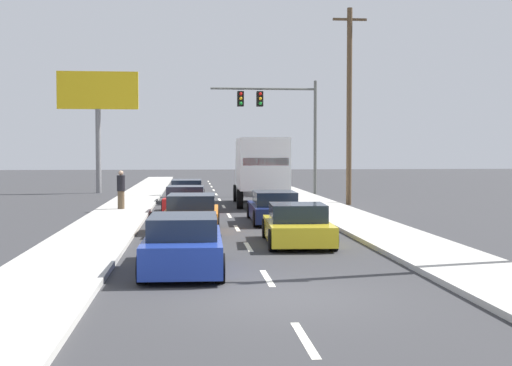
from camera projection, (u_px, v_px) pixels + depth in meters
ground_plane at (221, 202)px, 38.21m from camera, size 140.00×140.00×0.00m
sidewalk_right at (323, 207)px, 33.70m from camera, size 2.56×80.00×0.14m
sidewalk_left at (125, 209)px, 32.77m from camera, size 2.56×80.00×0.14m
lane_markings at (224, 206)px, 35.10m from camera, size 0.14×62.00×0.01m
car_gray at (187, 192)px, 38.27m from camera, size 2.04×4.69×1.26m
car_red at (186, 201)px, 31.43m from camera, size 2.12×4.15×1.25m
car_orange at (192, 214)px, 24.06m from camera, size 2.09×4.20×1.33m
car_blue at (184, 245)px, 16.18m from camera, size 1.96×4.46×1.33m
box_truck at (260, 167)px, 35.66m from camera, size 2.77×7.56×3.50m
car_navy at (274, 208)px, 27.20m from camera, size 1.97×4.71×1.26m
car_yellow at (297, 226)px, 20.79m from camera, size 2.12×4.14×1.24m
traffic_signal_mast at (274, 110)px, 43.64m from camera, size 6.83×0.69×7.38m
utility_pole_mid at (349, 104)px, 36.00m from camera, size 1.80×0.28×10.35m
roadside_billboard at (98, 103)px, 46.31m from camera, size 5.44×0.36×8.26m
pedestrian_near_corner at (121, 190)px, 31.98m from camera, size 0.38×0.38×1.80m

